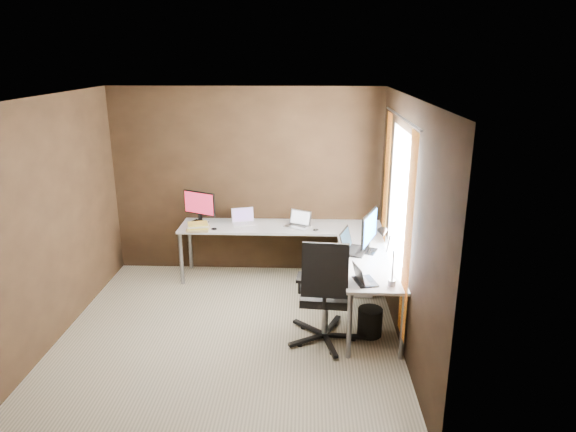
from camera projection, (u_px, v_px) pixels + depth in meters
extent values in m
cube|color=#C0B595|center=(230.00, 333.00, 5.54)|extent=(3.60, 3.60, 0.00)
cube|color=white|center=(221.00, 97.00, 4.79)|extent=(3.60, 3.60, 0.00)
cube|color=black|center=(247.00, 182.00, 6.88)|extent=(3.60, 0.00, 2.50)
cube|color=black|center=(185.00, 308.00, 3.45)|extent=(3.60, 0.00, 2.50)
cube|color=black|center=(51.00, 222.00, 5.23)|extent=(0.00, 3.60, 2.50)
cube|color=black|center=(406.00, 226.00, 5.10)|extent=(0.00, 3.60, 2.50)
cube|color=white|center=(400.00, 197.00, 5.38)|extent=(0.00, 1.00, 1.30)
cube|color=orange|center=(408.00, 239.00, 4.75)|extent=(0.01, 0.35, 2.00)
cube|color=orange|center=(385.00, 197.00, 6.13)|extent=(0.01, 0.35, 2.00)
cylinder|color=slate|center=(402.00, 117.00, 5.13)|extent=(0.02, 1.90, 0.02)
cube|color=white|center=(281.00, 227.00, 6.74)|extent=(2.65, 0.60, 0.03)
cube|color=white|center=(369.00, 261.00, 5.63)|extent=(0.60, 1.65, 0.03)
cylinder|color=slate|center=(181.00, 259.00, 6.65)|extent=(0.05, 0.05, 0.70)
cylinder|color=slate|center=(190.00, 245.00, 7.15)|extent=(0.05, 0.05, 0.70)
cylinder|color=slate|center=(349.00, 326.00, 5.00)|extent=(0.05, 0.05, 0.70)
cylinder|color=slate|center=(403.00, 327.00, 4.98)|extent=(0.05, 0.05, 0.70)
cylinder|color=slate|center=(375.00, 247.00, 7.05)|extent=(0.05, 0.05, 0.70)
cube|color=white|center=(355.00, 268.00, 6.50)|extent=(0.42, 0.50, 0.60)
cube|color=black|center=(200.00, 222.00, 6.87)|extent=(0.25, 0.22, 0.01)
cube|color=black|center=(200.00, 218.00, 6.87)|extent=(0.06, 0.05, 0.10)
cube|color=black|center=(199.00, 203.00, 6.80)|extent=(0.45, 0.23, 0.31)
cube|color=#B81D3A|center=(199.00, 203.00, 6.79)|extent=(0.41, 0.20, 0.28)
cube|color=black|center=(370.00, 251.00, 5.85)|extent=(0.21, 0.25, 0.01)
cube|color=black|center=(368.00, 246.00, 5.84)|extent=(0.05, 0.06, 0.10)
cube|color=black|center=(369.00, 228.00, 5.77)|extent=(0.23, 0.54, 0.35)
cube|color=#0B44A0|center=(370.00, 228.00, 5.76)|extent=(0.20, 0.50, 0.32)
cube|color=white|center=(244.00, 223.00, 6.81)|extent=(0.34, 0.28, 0.02)
cube|color=white|center=(243.00, 215.00, 6.85)|extent=(0.30, 0.14, 0.18)
cube|color=#74589D|center=(243.00, 215.00, 6.84)|extent=(0.26, 0.12, 0.16)
cube|color=silver|center=(297.00, 226.00, 6.69)|extent=(0.37, 0.33, 0.02)
cube|color=silver|center=(300.00, 217.00, 6.72)|extent=(0.30, 0.20, 0.19)
cube|color=silver|center=(300.00, 217.00, 6.72)|extent=(0.26, 0.17, 0.16)
cube|color=black|center=(354.00, 251.00, 5.86)|extent=(0.37, 0.44, 0.02)
cube|color=black|center=(346.00, 239.00, 5.86)|extent=(0.18, 0.38, 0.23)
cube|color=#172A39|center=(346.00, 240.00, 5.85)|extent=(0.16, 0.33, 0.20)
cube|color=black|center=(365.00, 281.00, 5.07)|extent=(0.25, 0.31, 0.02)
cube|color=black|center=(359.00, 273.00, 5.03)|extent=(0.12, 0.28, 0.17)
cube|color=#D65A93|center=(359.00, 273.00, 5.03)|extent=(0.10, 0.24, 0.15)
cube|color=tan|center=(198.00, 229.00, 6.58)|extent=(0.30, 0.25, 0.03)
cube|color=#DECA43|center=(198.00, 227.00, 6.57)|extent=(0.29, 0.24, 0.02)
cube|color=beige|center=(198.00, 225.00, 6.57)|extent=(0.31, 0.27, 0.02)
cube|color=#DECA43|center=(198.00, 224.00, 6.56)|extent=(0.29, 0.25, 0.02)
ellipsoid|color=black|center=(214.00, 229.00, 6.57)|extent=(0.09, 0.07, 0.03)
ellipsoid|color=black|center=(316.00, 230.00, 6.53)|extent=(0.09, 0.07, 0.03)
cylinder|color=slate|center=(392.00, 283.00, 4.99)|extent=(0.08, 0.08, 0.06)
cylinder|color=slate|center=(393.00, 265.00, 4.94)|extent=(0.02, 0.02, 0.31)
cylinder|color=slate|center=(389.00, 244.00, 4.90)|extent=(0.02, 0.17, 0.23)
cone|color=slate|center=(383.00, 233.00, 4.95)|extent=(0.10, 0.12, 0.13)
cylinder|color=slate|center=(325.00, 315.00, 5.37)|extent=(0.06, 0.06, 0.41)
cube|color=black|center=(326.00, 295.00, 5.30)|extent=(0.54, 0.54, 0.09)
cube|color=black|center=(325.00, 270.00, 4.96)|extent=(0.46, 0.17, 0.54)
cylinder|color=black|center=(370.00, 322.00, 5.48)|extent=(0.30, 0.30, 0.30)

